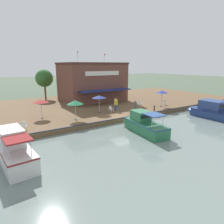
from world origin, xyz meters
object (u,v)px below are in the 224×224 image
(cafe_chair_mid_patio, at_px, (111,109))
(person_near_entrance, at_px, (116,103))
(waterfront_restaurant, at_px, (92,82))
(cafe_chair_back_row_seat, at_px, (24,125))
(motorboat_nearest_quay, at_px, (13,149))
(patio_umbrella_near_quay_edge, at_px, (162,92))
(tree_downstream_bank, at_px, (44,79))
(person_at_quay_edge, at_px, (135,105))
(cafe_chair_far_corner_seat, at_px, (140,103))
(cafe_chair_beside_entrance, at_px, (165,102))
(motorboat_far_downstream, at_px, (142,124))
(patio_umbrella_mid_patio_left, at_px, (75,102))
(patio_umbrella_back_row, at_px, (99,97))
(motorboat_fourth_along, at_px, (215,112))
(patio_umbrella_far_corner, at_px, (41,101))
(mooring_post, at_px, (154,109))

(cafe_chair_mid_patio, bearing_deg, person_near_entrance, 104.96)
(waterfront_restaurant, relative_size, cafe_chair_back_row_seat, 12.70)
(motorboat_nearest_quay, bearing_deg, cafe_chair_mid_patio, 119.36)
(patio_umbrella_near_quay_edge, bearing_deg, tree_downstream_bank, -142.34)
(waterfront_restaurant, bearing_deg, person_at_quay_edge, 2.71)
(cafe_chair_far_corner_seat, bearing_deg, cafe_chair_beside_entrance, 64.82)
(motorboat_far_downstream, distance_m, tree_downstream_bank, 24.03)
(patio_umbrella_near_quay_edge, height_order, patio_umbrella_mid_patio_left, patio_umbrella_near_quay_edge)
(patio_umbrella_mid_patio_left, relative_size, person_at_quay_edge, 1.50)
(patio_umbrella_near_quay_edge, xyz_separation_m, person_near_entrance, (-1.40, -7.66, -1.16))
(cafe_chair_back_row_seat, distance_m, person_at_quay_edge, 14.43)
(patio_umbrella_near_quay_edge, relative_size, patio_umbrella_mid_patio_left, 1.06)
(patio_umbrella_back_row, bearing_deg, tree_downstream_bank, -168.78)
(patio_umbrella_mid_patio_left, xyz_separation_m, motorboat_fourth_along, (7.35, 16.75, -1.81))
(cafe_chair_beside_entrance, bearing_deg, cafe_chair_far_corner_seat, -115.18)
(waterfront_restaurant, height_order, cafe_chair_mid_patio, waterfront_restaurant)
(patio_umbrella_mid_patio_left, height_order, person_at_quay_edge, patio_umbrella_mid_patio_left)
(patio_umbrella_mid_patio_left, relative_size, cafe_chair_beside_entrance, 2.80)
(waterfront_restaurant, height_order, patio_umbrella_mid_patio_left, waterfront_restaurant)
(waterfront_restaurant, distance_m, cafe_chair_mid_patio, 10.61)
(cafe_chair_back_row_seat, bearing_deg, cafe_chair_mid_patio, 98.77)
(patio_umbrella_near_quay_edge, xyz_separation_m, cafe_chair_beside_entrance, (-0.48, 1.34, -1.82))
(patio_umbrella_far_corner, bearing_deg, cafe_chair_beside_entrance, 82.10)
(person_at_quay_edge, bearing_deg, cafe_chair_back_row_seat, -89.67)
(motorboat_far_downstream, bearing_deg, motorboat_fourth_along, 85.21)
(person_near_entrance, xyz_separation_m, motorboat_fourth_along, (8.68, 10.08, -0.85))
(mooring_post, bearing_deg, tree_downstream_bank, -153.26)
(motorboat_fourth_along, xyz_separation_m, motorboat_nearest_quay, (-0.97, -24.31, 0.11))
(patio_umbrella_mid_patio_left, distance_m, mooring_post, 11.11)
(patio_umbrella_back_row, distance_m, motorboat_nearest_quay, 14.28)
(person_at_quay_edge, bearing_deg, patio_umbrella_mid_patio_left, -94.24)
(waterfront_restaurant, distance_m, person_near_entrance, 10.01)
(cafe_chair_far_corner_seat, bearing_deg, motorboat_far_downstream, -40.01)
(patio_umbrella_near_quay_edge, height_order, person_near_entrance, patio_umbrella_near_quay_edge)
(patio_umbrella_mid_patio_left, bearing_deg, cafe_chair_back_row_seat, -83.00)
(patio_umbrella_far_corner, distance_m, motorboat_fourth_along, 22.51)
(waterfront_restaurant, distance_m, patio_umbrella_back_row, 10.23)
(motorboat_fourth_along, xyz_separation_m, mooring_post, (-5.20, -5.98, 0.15))
(person_at_quay_edge, relative_size, tree_downstream_bank, 0.29)
(cafe_chair_back_row_seat, xyz_separation_m, person_near_entrance, (-2.05, 12.52, 0.67))
(patio_umbrella_near_quay_edge, xyz_separation_m, patio_umbrella_far_corner, (-3.09, -17.47, -0.21))
(motorboat_far_downstream, height_order, motorboat_nearest_quay, motorboat_nearest_quay)
(cafe_chair_far_corner_seat, relative_size, person_at_quay_edge, 0.53)
(cafe_chair_far_corner_seat, relative_size, cafe_chair_back_row_seat, 1.00)
(patio_umbrella_mid_patio_left, relative_size, cafe_chair_far_corner_seat, 2.80)
(cafe_chair_back_row_seat, bearing_deg, tree_downstream_bank, 158.80)
(person_at_quay_edge, distance_m, person_near_entrance, 2.73)
(tree_downstream_bank, bearing_deg, person_near_entrance, 19.53)
(patio_umbrella_back_row, bearing_deg, cafe_chair_back_row_seat, -76.97)
(patio_umbrella_far_corner, height_order, motorboat_fourth_along, patio_umbrella_far_corner)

